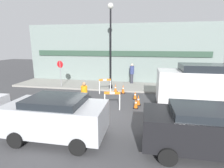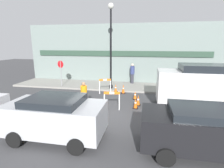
{
  "view_description": "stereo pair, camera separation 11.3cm",
  "coord_description": "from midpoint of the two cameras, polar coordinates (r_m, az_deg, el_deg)",
  "views": [
    {
      "loc": [
        2.39,
        -8.58,
        3.68
      ],
      "look_at": [
        0.28,
        2.87,
        1.0
      ],
      "focal_mm": 28.0,
      "sensor_mm": 36.0,
      "label": 1
    },
    {
      "loc": [
        2.5,
        -8.56,
        3.68
      ],
      "look_at": [
        0.28,
        2.87,
        1.0
      ],
      "focal_mm": 28.0,
      "sensor_mm": 36.0,
      "label": 2
    }
  ],
  "objects": [
    {
      "name": "parked_car_2",
      "position": [
        6.78,
        27.75,
        -12.54
      ],
      "size": [
        4.13,
        1.98,
        1.65
      ],
      "color": "black",
      "rests_on": "ground_plane"
    },
    {
      "name": "traffic_cone_2",
      "position": [
        10.82,
        8.3,
        -5.27
      ],
      "size": [
        0.3,
        0.3,
        0.66
      ],
      "color": "black",
      "rests_on": "ground_plane"
    },
    {
      "name": "storefront_facade",
      "position": [
        16.6,
        2.0,
        9.76
      ],
      "size": [
        18.0,
        0.22,
        5.5
      ],
      "color": "gray",
      "rests_on": "ground_plane"
    },
    {
      "name": "work_van",
      "position": [
        11.37,
        28.18,
        -0.23
      ],
      "size": [
        5.43,
        2.12,
        2.56
      ],
      "color": "white",
      "rests_on": "ground_plane"
    },
    {
      "name": "stop_sign",
      "position": [
        15.4,
        -16.72,
        4.64
      ],
      "size": [
        0.59,
        0.16,
        2.17
      ],
      "rotation": [
        0.0,
        0.0,
        2.9
      ],
      "color": "gray",
      "rests_on": "sidewalk_slab"
    },
    {
      "name": "traffic_cone_0",
      "position": [
        10.31,
        7.48,
        -6.32
      ],
      "size": [
        0.3,
        0.3,
        0.62
      ],
      "color": "black",
      "rests_on": "ground_plane"
    },
    {
      "name": "barricade_0",
      "position": [
        9.95,
        -0.26,
        -5.21
      ],
      "size": [
        0.92,
        0.25,
        1.06
      ],
      "rotation": [
        0.0,
        0.0,
        6.42
      ],
      "color": "white",
      "rests_on": "ground_plane"
    },
    {
      "name": "sidewalk_slab",
      "position": [
        15.33,
        0.98,
        -0.65
      ],
      "size": [
        18.0,
        3.25,
        0.14
      ],
      "color": "gray",
      "rests_on": "ground_plane"
    },
    {
      "name": "person_worker",
      "position": [
        9.62,
        -9.32,
        -3.97
      ],
      "size": [
        0.45,
        0.45,
        1.69
      ],
      "rotation": [
        0.0,
        0.0,
        1.16
      ],
      "color": "#33333D",
      "rests_on": "ground_plane"
    },
    {
      "name": "traffic_cone_1",
      "position": [
        13.53,
        0.89,
        -1.4
      ],
      "size": [
        0.3,
        0.3,
        0.67
      ],
      "color": "black",
      "rests_on": "ground_plane"
    },
    {
      "name": "ground_plane",
      "position": [
        9.64,
        -5.11,
        -9.53
      ],
      "size": [
        60.0,
        60.0,
        0.0
      ],
      "primitive_type": "plane",
      "color": "#424244"
    },
    {
      "name": "traffic_cone_4",
      "position": [
        10.98,
        -9.85,
        -5.45
      ],
      "size": [
        0.3,
        0.3,
        0.52
      ],
      "color": "black",
      "rests_on": "ground_plane"
    },
    {
      "name": "traffic_cone_3",
      "position": [
        11.97,
        7.29,
        -3.71
      ],
      "size": [
        0.3,
        0.3,
        0.56
      ],
      "color": "black",
      "rests_on": "ground_plane"
    },
    {
      "name": "person_pedestrian",
      "position": [
        16.03,
        6.3,
        3.64
      ],
      "size": [
        0.41,
        0.41,
        1.81
      ],
      "rotation": [
        0.0,
        0.0,
        3.18
      ],
      "color": "#33333D",
      "rests_on": "sidewalk_slab"
    },
    {
      "name": "traffic_cone_5",
      "position": [
        13.25,
        3.41,
        -1.66
      ],
      "size": [
        0.3,
        0.3,
        0.7
      ],
      "color": "black",
      "rests_on": "ground_plane"
    },
    {
      "name": "parked_car_1",
      "position": [
        7.26,
        -18.03,
        -9.74
      ],
      "size": [
        3.81,
        1.99,
        1.7
      ],
      "color": "#B7BABF",
      "rests_on": "ground_plane"
    },
    {
      "name": "barricade_1",
      "position": [
        13.17,
        -2.59,
        -0.52
      ],
      "size": [
        0.88,
        0.44,
        1.13
      ],
      "rotation": [
        0.0,
        0.0,
        9.78
      ],
      "color": "white",
      "rests_on": "ground_plane"
    },
    {
      "name": "streetlamp_post",
      "position": [
        13.89,
        -0.7,
        15.26
      ],
      "size": [
        0.44,
        0.44,
        6.5
      ],
      "color": "black",
      "rests_on": "sidewalk_slab"
    }
  ]
}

